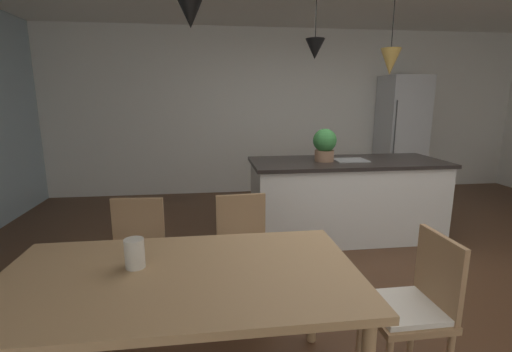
% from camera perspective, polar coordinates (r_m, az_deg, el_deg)
% --- Properties ---
extents(ground_plane, '(10.00, 8.40, 0.04)m').
position_cam_1_polar(ground_plane, '(3.57, 17.65, -15.22)').
color(ground_plane, '#4C301E').
extents(wall_back_kitchen, '(10.00, 0.12, 2.70)m').
position_cam_1_polar(wall_back_kitchen, '(6.27, 5.74, 9.97)').
color(wall_back_kitchen, white).
rests_on(wall_back_kitchen, ground_plane).
extents(dining_table, '(1.76, 0.96, 0.75)m').
position_cam_1_polar(dining_table, '(1.90, -11.75, -16.61)').
color(dining_table, tan).
rests_on(dining_table, ground_plane).
extents(chair_kitchen_end, '(0.40, 0.40, 0.87)m').
position_cam_1_polar(chair_kitchen_end, '(2.28, 23.62, -18.12)').
color(chair_kitchen_end, '#A87F56').
rests_on(chair_kitchen_end, ground_plane).
extents(chair_far_left, '(0.43, 0.43, 0.87)m').
position_cam_1_polar(chair_far_left, '(2.80, -18.51, -11.87)').
color(chair_far_left, '#A87F56').
rests_on(chair_far_left, ground_plane).
extents(chair_far_right, '(0.42, 0.42, 0.87)m').
position_cam_1_polar(chair_far_right, '(2.76, -1.95, -11.60)').
color(chair_far_right, '#A87F56').
rests_on(chair_far_right, ground_plane).
extents(kitchen_island, '(2.16, 0.87, 0.91)m').
position_cam_1_polar(kitchen_island, '(4.29, 13.95, -3.40)').
color(kitchen_island, silver).
rests_on(kitchen_island, ground_plane).
extents(refrigerator, '(0.67, 0.67, 1.95)m').
position_cam_1_polar(refrigerator, '(6.57, 21.89, 5.97)').
color(refrigerator, silver).
rests_on(refrigerator, ground_plane).
extents(pendant_over_island_main, '(0.20, 0.20, 0.71)m').
position_cam_1_polar(pendant_over_island_main, '(4.03, 9.29, 19.21)').
color(pendant_over_island_main, black).
extents(pendant_over_island_aux, '(0.22, 0.22, 0.87)m').
position_cam_1_polar(pendant_over_island_aux, '(4.33, 20.44, 16.58)').
color(pendant_over_island_aux, black).
extents(potted_plant_on_island, '(0.26, 0.26, 0.36)m').
position_cam_1_polar(potted_plant_on_island, '(4.07, 10.79, 4.97)').
color(potted_plant_on_island, '#8C664C').
rests_on(potted_plant_on_island, kitchen_island).
extents(vase_on_dining_table, '(0.10, 0.10, 0.15)m').
position_cam_1_polar(vase_on_dining_table, '(1.95, -18.61, -11.49)').
color(vase_on_dining_table, silver).
rests_on(vase_on_dining_table, dining_table).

